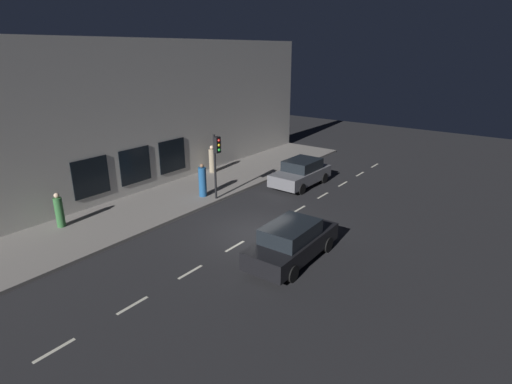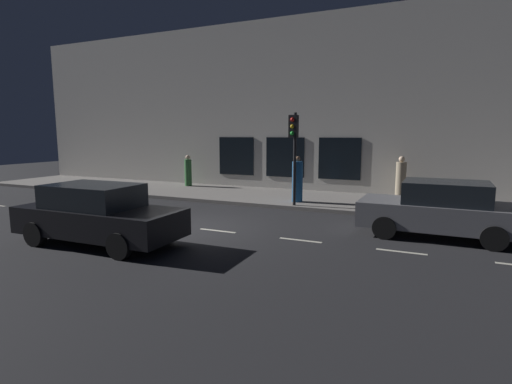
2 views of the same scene
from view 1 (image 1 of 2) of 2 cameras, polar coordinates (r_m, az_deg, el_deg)
name	(u,v)px [view 1 (image 1 of 2)]	position (r m, az deg, el deg)	size (l,w,h in m)	color
ground_plane	(258,233)	(18.35, 0.22, -5.83)	(60.00, 60.00, 0.00)	#232326
sidewalk	(164,202)	(22.32, -12.77, -1.38)	(4.50, 32.00, 0.15)	gray
building_facade	(127,121)	(23.23, -17.72, 9.57)	(0.65, 32.00, 8.41)	beige
lane_centre_line	(270,226)	(19.08, 2.02, -4.78)	(0.12, 27.20, 0.01)	beige
traffic_light	(216,154)	(21.36, -5.60, 5.42)	(0.46, 0.32, 3.52)	black
parked_car_0	(301,173)	(24.57, 6.34, 2.71)	(2.06, 4.25, 1.58)	slate
parked_car_1	(292,242)	(15.88, 5.09, -6.98)	(1.93, 4.52, 1.58)	black
pedestrian_0	(212,160)	(26.75, -6.19, 4.51)	(0.59, 0.59, 1.79)	gray
pedestrian_1	(203,181)	(22.35, -7.54, 1.48)	(0.45, 0.45, 1.84)	#1E5189
pedestrian_2	(59,211)	(20.43, -25.97, -2.45)	(0.50, 0.50, 1.63)	#336B38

